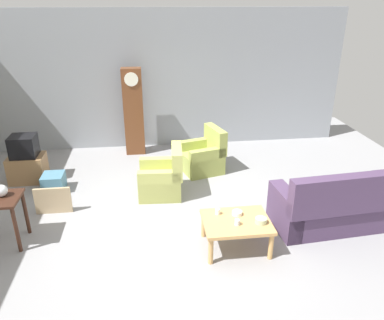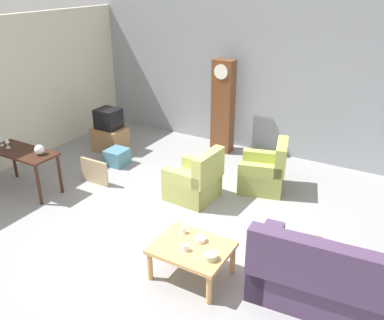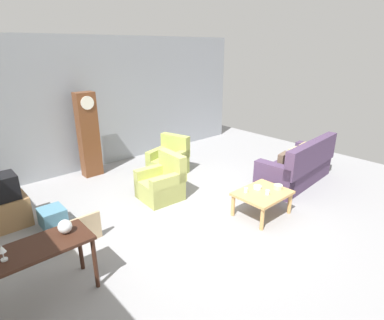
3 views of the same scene
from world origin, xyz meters
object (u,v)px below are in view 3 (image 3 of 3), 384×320
at_px(armchair_olive_far, 169,162).
at_px(bowl_shallow_green, 278,187).
at_px(console_table_dark, 35,256).
at_px(coffee_table_wood, 262,195).
at_px(couch_floral, 297,168).
at_px(tv_stand_cabinet, 7,213).
at_px(framed_picture_leaning, 83,230).
at_px(cup_white_porcelain, 246,190).
at_px(tv_crt, 1,188).
at_px(bowl_white_stacked, 258,187).
at_px(glass_dome_cloche, 65,226).
at_px(cup_blue_rimmed, 267,192).
at_px(wine_glass_mid, 2,251).
at_px(grandfather_clock, 88,135).
at_px(storage_box_blue, 53,217).
at_px(armchair_olive_near, 162,184).

bearing_deg(armchair_olive_far, bowl_shallow_green, -82.07).
bearing_deg(console_table_dark, coffee_table_wood, -7.93).
relative_size(console_table_dark, bowl_shallow_green, 7.84).
height_order(couch_floral, tv_stand_cabinet, couch_floral).
distance_m(framed_picture_leaning, cup_white_porcelain, 2.85).
distance_m(couch_floral, framed_picture_leaning, 4.73).
bearing_deg(tv_crt, bowl_white_stacked, -34.55).
relative_size(glass_dome_cloche, cup_blue_rimmed, 2.07).
xyz_separation_m(couch_floral, cup_white_porcelain, (-2.02, -0.15, 0.14)).
height_order(tv_crt, glass_dome_cloche, tv_crt).
distance_m(couch_floral, console_table_dark, 5.51).
xyz_separation_m(bowl_white_stacked, wine_glass_mid, (-4.06, 0.33, 0.41)).
height_order(bowl_white_stacked, bowl_shallow_green, bowl_shallow_green).
distance_m(couch_floral, bowl_shallow_green, 1.54).
distance_m(grandfather_clock, wine_glass_mid, 4.24).
bearing_deg(tv_crt, wine_glass_mid, -100.75).
distance_m(framed_picture_leaning, cup_blue_rimmed, 3.18).
distance_m(couch_floral, cup_white_porcelain, 2.03).
distance_m(armchair_olive_far, bowl_white_stacked, 2.56).
distance_m(tv_stand_cabinet, bowl_white_stacked, 4.44).
bearing_deg(cup_white_porcelain, tv_stand_cabinet, 143.80).
distance_m(tv_crt, cup_white_porcelain, 4.18).
bearing_deg(couch_floral, glass_dome_cloche, 177.50).
xyz_separation_m(grandfather_clock, wine_glass_mid, (-2.52, -3.41, -0.11)).
relative_size(bowl_white_stacked, bowl_shallow_green, 0.89).
bearing_deg(storage_box_blue, console_table_dark, -112.78).
bearing_deg(tv_stand_cabinet, framed_picture_leaning, -60.50).
distance_m(tv_stand_cabinet, wine_glass_mid, 2.31).
bearing_deg(cup_white_porcelain, coffee_table_wood, -39.67).
bearing_deg(glass_dome_cloche, framed_picture_leaning, 57.55).
bearing_deg(cup_white_porcelain, glass_dome_cloche, 173.03).
relative_size(console_table_dark, grandfather_clock, 0.65).
bearing_deg(glass_dome_cloche, storage_box_blue, 79.53).
bearing_deg(cup_blue_rimmed, armchair_olive_far, 90.94).
bearing_deg(armchair_olive_near, armchair_olive_far, 45.80).
height_order(glass_dome_cloche, wine_glass_mid, wine_glass_mid).
bearing_deg(bowl_white_stacked, coffee_table_wood, -105.91).
bearing_deg(couch_floral, storage_box_blue, 159.21).
relative_size(tv_crt, glass_dome_cloche, 2.76).
height_order(tv_stand_cabinet, cup_blue_rimmed, cup_blue_rimmed).
bearing_deg(tv_stand_cabinet, storage_box_blue, -39.72).
distance_m(tv_stand_cabinet, storage_box_blue, 0.77).
bearing_deg(cup_white_porcelain, wine_glass_mid, 175.69).
relative_size(console_table_dark, cup_blue_rimmed, 15.48).
distance_m(framed_picture_leaning, bowl_shallow_green, 3.48).
distance_m(armchair_olive_near, cup_white_porcelain, 1.74).
bearing_deg(storage_box_blue, cup_blue_rimmed, -37.33).
distance_m(couch_floral, armchair_olive_near, 3.10).
bearing_deg(bowl_shallow_green, glass_dome_cloche, 169.45).
bearing_deg(storage_box_blue, couch_floral, -20.79).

